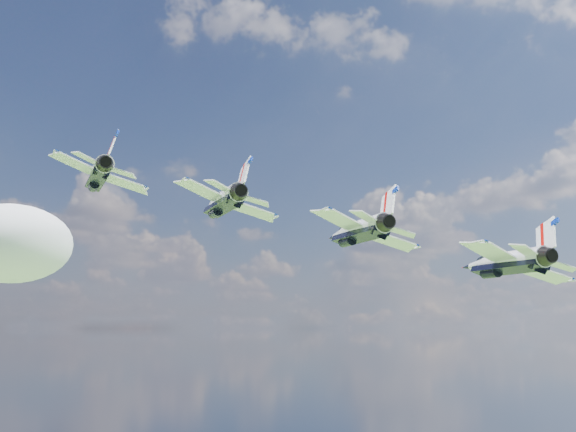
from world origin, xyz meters
TOP-DOWN VIEW (x-y plane):
  - jet_0 at (-28.28, 34.30)m, footprint 13.55×15.65m
  - jet_1 at (-20.65, 24.95)m, footprint 13.55×15.65m
  - jet_2 at (-13.01, 15.61)m, footprint 13.55×15.65m
  - jet_3 at (-5.38, 6.26)m, footprint 13.55×15.65m

SIDE VIEW (x-z plane):
  - jet_3 at x=-5.38m, z-range 145.99..152.64m
  - jet_2 at x=-13.01m, z-range 148.92..155.56m
  - jet_1 at x=-20.65m, z-range 151.84..158.48m
  - jet_0 at x=-28.28m, z-range 154.76..161.41m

